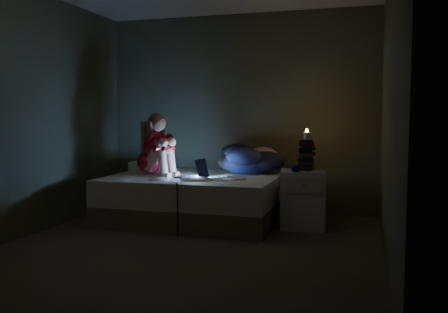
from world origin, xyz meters
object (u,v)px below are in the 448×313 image
at_px(woman, 150,144).
at_px(nightstand, 302,199).
at_px(candle, 307,137).
at_px(bed, 194,198).
at_px(laptop, 191,168).
at_px(phone, 295,171).

xyz_separation_m(woman, nightstand, (1.84, 0.07, -0.60)).
bearing_deg(candle, bed, -176.62).
height_order(laptop, phone, laptop).
distance_m(bed, nightstand, 1.31).
bearing_deg(laptop, woman, 176.36).
xyz_separation_m(bed, nightstand, (1.30, 0.00, 0.05)).
relative_size(bed, nightstand, 3.06).
xyz_separation_m(laptop, phone, (1.18, 0.15, -0.01)).
relative_size(laptop, nightstand, 0.52).
xyz_separation_m(nightstand, candle, (0.03, 0.08, 0.70)).
distance_m(laptop, nightstand, 1.32).
distance_m(nightstand, phone, 0.35).
bearing_deg(nightstand, bed, 172.45).
relative_size(woman, laptop, 2.25).
distance_m(candle, phone, 0.41).
height_order(bed, phone, phone).
height_order(woman, laptop, woman).
height_order(woman, phone, woman).
bearing_deg(woman, phone, 18.81).
height_order(bed, laptop, laptop).
distance_m(laptop, phone, 1.19).
height_order(nightstand, phone, phone).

